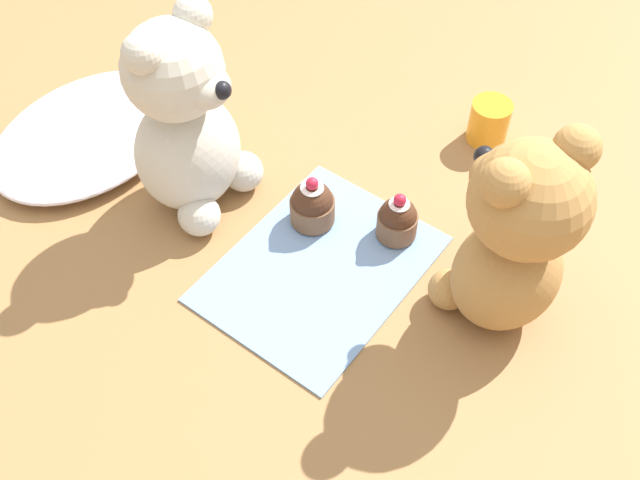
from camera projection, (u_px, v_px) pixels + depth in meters
ground_plane at (320, 269)px, 0.90m from camera, size 4.00×4.00×0.00m
knitted_placemat at (320, 268)px, 0.90m from camera, size 0.27×0.21×0.01m
tulle_cloth at (89, 133)px, 1.02m from camera, size 0.29×0.22×0.04m
teddy_bear_cream at (187, 123)px, 0.88m from camera, size 0.15×0.14×0.27m
teddy_bear_tan at (515, 237)px, 0.76m from camera, size 0.16×0.15×0.26m
cupcake_near_cream_bear at (312, 205)px, 0.92m from camera, size 0.06×0.06×0.07m
cupcake_near_tan_bear at (397, 219)px, 0.91m from camera, size 0.05×0.05×0.07m
juice_glass at (489, 122)px, 1.02m from camera, size 0.06×0.06×0.06m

